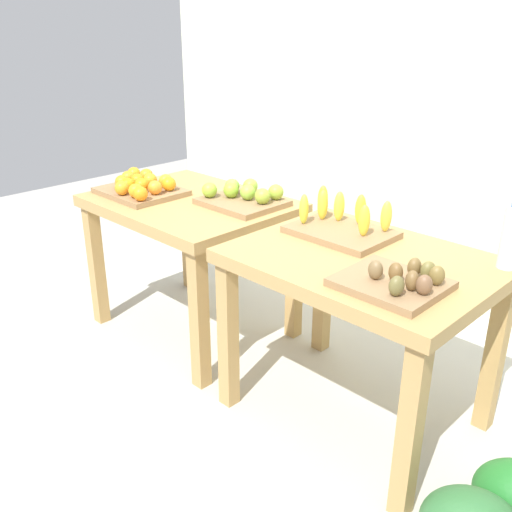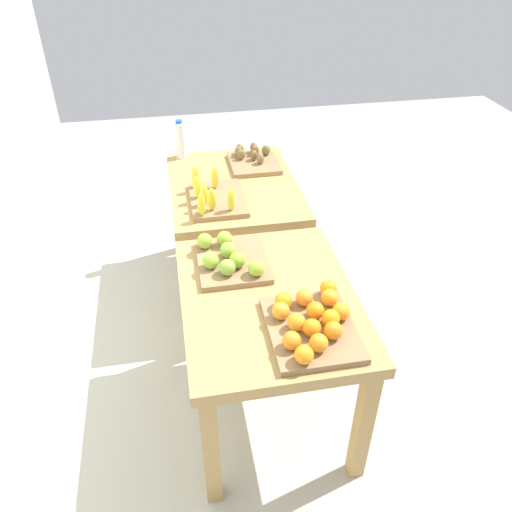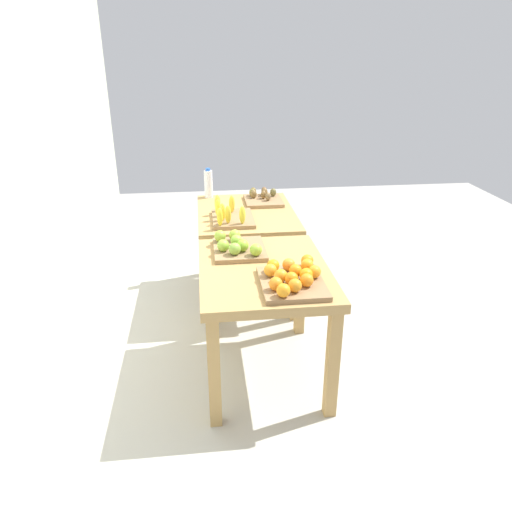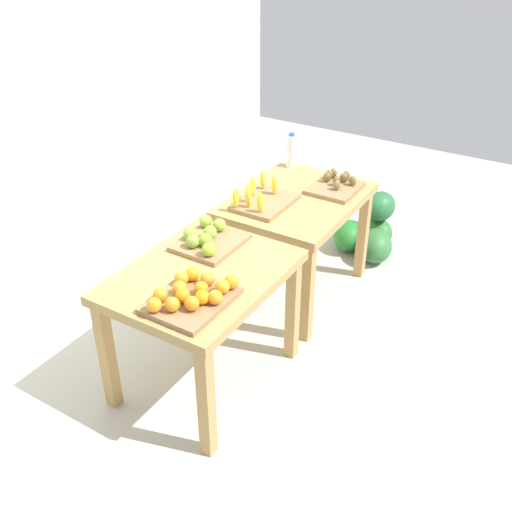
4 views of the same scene
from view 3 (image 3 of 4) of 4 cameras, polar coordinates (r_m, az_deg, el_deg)
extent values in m
plane|color=#B0ADA5|center=(3.84, -0.26, -8.46)|extent=(8.00, 8.00, 0.00)
cube|color=beige|center=(3.42, -23.98, 12.63)|extent=(4.40, 0.12, 3.00)
cube|color=tan|center=(2.99, 0.94, -1.89)|extent=(1.04, 0.80, 0.06)
cube|color=tan|center=(2.86, 9.07, -12.55)|extent=(0.07, 0.07, 0.72)
cube|color=tan|center=(3.62, 5.28, -4.09)|extent=(0.07, 0.07, 0.72)
cube|color=tan|center=(2.77, -5.00, -13.63)|extent=(0.07, 0.07, 0.72)
cube|color=tan|center=(3.55, -5.56, -4.69)|extent=(0.07, 0.07, 0.72)
cube|color=tan|center=(4.02, -1.18, 4.91)|extent=(1.04, 0.80, 0.06)
cube|color=tan|center=(3.80, 4.67, -2.71)|extent=(0.07, 0.07, 0.72)
cube|color=tan|center=(4.63, 2.49, 2.28)|extent=(0.07, 0.07, 0.72)
cube|color=tan|center=(3.73, -5.65, -3.24)|extent=(0.07, 0.07, 0.72)
cube|color=tan|center=(4.57, -5.96, 1.91)|extent=(0.07, 0.07, 0.72)
cube|color=#91704B|center=(2.75, 4.30, -3.25)|extent=(0.44, 0.36, 0.03)
sphere|color=orange|center=(2.84, 2.04, -1.14)|extent=(0.09, 0.09, 0.08)
sphere|color=orange|center=(2.86, 3.91, -1.02)|extent=(0.08, 0.08, 0.08)
sphere|color=orange|center=(2.61, 4.66, -3.51)|extent=(0.11, 0.11, 0.08)
sphere|color=orange|center=(2.92, 6.11, -0.56)|extent=(0.10, 0.10, 0.08)
sphere|color=orange|center=(2.74, 5.98, -2.21)|extent=(0.10, 0.10, 0.08)
sphere|color=orange|center=(2.69, 4.23, -2.68)|extent=(0.10, 0.10, 0.08)
sphere|color=orange|center=(2.72, 2.96, -2.34)|extent=(0.10, 0.10, 0.08)
sphere|color=orange|center=(2.56, 3.28, -4.11)|extent=(0.08, 0.08, 0.08)
sphere|color=orange|center=(2.78, 1.72, -1.70)|extent=(0.11, 0.11, 0.08)
sphere|color=orange|center=(2.86, 6.10, -1.07)|extent=(0.11, 0.11, 0.08)
sphere|color=orange|center=(2.62, 2.36, -3.32)|extent=(0.09, 0.09, 0.08)
sphere|color=orange|center=(2.78, 4.71, -1.75)|extent=(0.10, 0.10, 0.08)
sphere|color=orange|center=(2.68, 6.05, -2.87)|extent=(0.11, 0.11, 0.08)
sphere|color=orange|center=(2.78, 6.96, -1.86)|extent=(0.09, 0.09, 0.08)
cube|color=#91704B|center=(3.20, -1.99, 0.78)|extent=(0.40, 0.34, 0.03)
sphere|color=#83AE3F|center=(3.07, -2.54, 0.86)|extent=(0.11, 0.11, 0.08)
sphere|color=#94B138|center=(3.30, -2.54, 2.49)|extent=(0.11, 0.11, 0.08)
sphere|color=#8BBB31|center=(3.12, -1.60, 1.26)|extent=(0.11, 0.11, 0.08)
sphere|color=#95B939|center=(3.29, -4.29, 2.39)|extent=(0.09, 0.09, 0.08)
sphere|color=#90BD3A|center=(3.13, -3.93, 1.26)|extent=(0.08, 0.08, 0.08)
sphere|color=#8DC03C|center=(3.20, -2.34, 1.84)|extent=(0.09, 0.09, 0.08)
sphere|color=#91BE37|center=(3.05, -0.01, 0.75)|extent=(0.11, 0.11, 0.08)
cube|color=#91704B|center=(3.79, -2.78, 4.45)|extent=(0.44, 0.32, 0.03)
ellipsoid|color=yellow|center=(3.63, -3.35, 4.96)|extent=(0.06, 0.06, 0.14)
ellipsoid|color=yellow|center=(3.78, -4.54, 5.69)|extent=(0.06, 0.06, 0.14)
ellipsoid|color=yellow|center=(3.91, -4.60, 6.29)|extent=(0.06, 0.06, 0.14)
ellipsoid|color=yellow|center=(3.88, -2.89, 6.21)|extent=(0.07, 0.07, 0.14)
ellipsoid|color=yellow|center=(3.58, -4.32, 4.66)|extent=(0.06, 0.06, 0.14)
ellipsoid|color=yellow|center=(3.69, -4.00, 5.26)|extent=(0.06, 0.07, 0.14)
ellipsoid|color=yellow|center=(3.62, -1.63, 4.92)|extent=(0.06, 0.07, 0.14)
cube|color=#91704B|center=(4.25, 0.88, 6.58)|extent=(0.36, 0.32, 0.03)
ellipsoid|color=brown|center=(4.26, -0.30, 7.36)|extent=(0.05, 0.06, 0.07)
ellipsoid|color=brown|center=(4.33, 2.05, 7.57)|extent=(0.06, 0.07, 0.07)
ellipsoid|color=brown|center=(4.20, 1.45, 7.08)|extent=(0.06, 0.05, 0.07)
ellipsoid|color=brown|center=(4.33, 1.03, 7.60)|extent=(0.07, 0.07, 0.07)
ellipsoid|color=brown|center=(4.31, -0.45, 7.54)|extent=(0.07, 0.07, 0.07)
ellipsoid|color=brown|center=(4.35, -0.32, 7.70)|extent=(0.07, 0.07, 0.07)
ellipsoid|color=brown|center=(4.25, 0.90, 7.31)|extent=(0.07, 0.06, 0.07)
ellipsoid|color=brown|center=(4.37, 0.97, 7.76)|extent=(0.07, 0.07, 0.07)
cylinder|color=silver|center=(4.40, -5.67, 8.51)|extent=(0.08, 0.08, 0.24)
cylinder|color=blue|center=(4.37, -5.74, 10.20)|extent=(0.04, 0.04, 0.02)
ellipsoid|color=#2F6D2F|center=(5.20, 0.76, 1.89)|extent=(0.36, 0.37, 0.23)
ellipsoid|color=#24742B|center=(4.98, -0.85, 1.01)|extent=(0.38, 0.33, 0.25)
ellipsoid|color=#306B36|center=(4.96, 2.19, 0.97)|extent=(0.41, 0.37, 0.27)
ellipsoid|color=#266438|center=(5.12, 0.77, 4.35)|extent=(0.29, 0.24, 0.24)
camera|label=1|loc=(5.46, 17.95, 18.68)|focal=40.05mm
camera|label=2|loc=(0.98, -9.28, 37.85)|focal=35.39mm
camera|label=4|loc=(2.17, 76.43, 20.71)|focal=41.25mm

